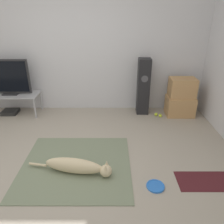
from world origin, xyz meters
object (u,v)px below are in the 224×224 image
at_px(tv_stand, 12,96).
at_px(tennis_ball_by_boxes, 161,116).
at_px(cardboard_box_upper, 183,88).
at_px(tv, 9,77).
at_px(floor_speaker, 144,87).
at_px(cardboard_box_lower, 181,106).
at_px(tennis_ball_near_speaker, 157,114).
at_px(dog, 78,166).
at_px(game_console, 11,112).
at_px(frisbee, 156,186).

height_order(tv_stand, tennis_ball_by_boxes, tv_stand).
bearing_deg(cardboard_box_upper, tv, 179.00).
bearing_deg(tv, floor_speaker, 0.81).
relative_size(cardboard_box_lower, tv, 0.65).
height_order(cardboard_box_upper, tennis_ball_near_speaker, cardboard_box_upper).
distance_m(dog, tv, 2.54).
relative_size(floor_speaker, tv_stand, 1.05).
relative_size(tv_stand, game_console, 3.51).
height_order(floor_speaker, tv_stand, floor_speaker).
bearing_deg(dog, cardboard_box_upper, 44.48).
xyz_separation_m(floor_speaker, game_console, (-2.76, -0.05, -0.53)).
relative_size(frisbee, game_console, 0.73).
distance_m(tv_stand, tennis_ball_near_speaker, 2.97).
bearing_deg(tennis_ball_by_boxes, cardboard_box_upper, 17.01).
xyz_separation_m(cardboard_box_upper, game_console, (-3.52, 0.05, -0.55)).
height_order(floor_speaker, tennis_ball_by_boxes, floor_speaker).
relative_size(dog, tv, 1.35).
distance_m(tv_stand, tennis_ball_by_boxes, 3.05).
xyz_separation_m(cardboard_box_lower, tennis_ball_near_speaker, (-0.48, -0.05, -0.16)).
bearing_deg(cardboard_box_lower, frisbee, -112.63).
xyz_separation_m(cardboard_box_upper, tv, (-3.43, 0.06, 0.19)).
xyz_separation_m(frisbee, tennis_ball_by_boxes, (0.45, 1.94, 0.02)).
bearing_deg(tv_stand, tv, 90.00).
bearing_deg(cardboard_box_upper, tv_stand, 179.05).
height_order(cardboard_box_upper, game_console, cardboard_box_upper).
bearing_deg(floor_speaker, game_console, -178.97).
bearing_deg(floor_speaker, tv_stand, -179.13).
xyz_separation_m(frisbee, tennis_ball_near_speaker, (0.37, 1.99, 0.02)).
bearing_deg(tennis_ball_near_speaker, cardboard_box_lower, 6.32).
bearing_deg(tennis_ball_near_speaker, floor_speaker, 148.80).
xyz_separation_m(tv, game_console, (-0.09, -0.01, -0.74)).
xyz_separation_m(frisbee, tv, (-2.57, 2.12, 0.76)).
relative_size(frisbee, cardboard_box_lower, 0.41).
distance_m(cardboard_box_lower, tennis_ball_by_boxes, 0.45).
relative_size(dog, floor_speaker, 1.00).
bearing_deg(tennis_ball_near_speaker, frisbee, -100.53).
xyz_separation_m(dog, tv_stand, (-1.59, 1.87, 0.27)).
bearing_deg(frisbee, tv_stand, 140.55).
relative_size(cardboard_box_upper, game_console, 1.62).
relative_size(frisbee, cardboard_box_upper, 0.45).
height_order(dog, tennis_ball_near_speaker, dog).
distance_m(dog, cardboard_box_lower, 2.57).
distance_m(cardboard_box_upper, floor_speaker, 0.76).
distance_m(frisbee, tv, 3.42).
bearing_deg(tv_stand, floor_speaker, 0.87).
bearing_deg(dog, cardboard_box_lower, 44.29).
bearing_deg(tv, tennis_ball_by_boxes, -3.51).
xyz_separation_m(tv_stand, tennis_ball_by_boxes, (3.02, -0.18, -0.35)).
distance_m(cardboard_box_lower, tv, 3.48).
xyz_separation_m(frisbee, game_console, (-2.67, 2.11, 0.02)).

